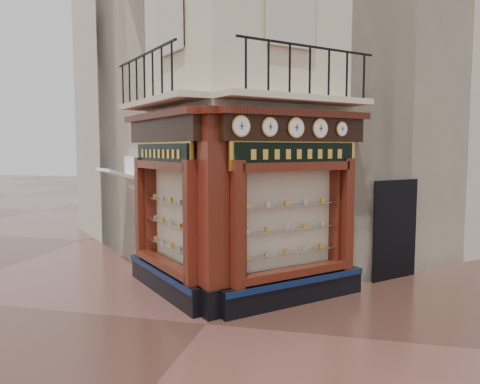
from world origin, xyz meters
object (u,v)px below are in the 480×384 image
(signboard_left, at_px, (162,154))
(clock_a, at_px, (241,126))
(awning, at_px, (119,268))
(clock_b, at_px, (270,127))
(clock_e, at_px, (342,129))
(signboard_right, at_px, (297,154))
(corner_pilaster, at_px, (213,215))
(clock_d, at_px, (320,128))
(clock_c, at_px, (296,128))

(signboard_left, bearing_deg, clock_a, -162.92)
(awning, bearing_deg, clock_b, -162.92)
(clock_e, bearing_deg, clock_a, -180.00)
(clock_a, relative_size, signboard_right, 0.17)
(signboard_left, xyz_separation_m, signboard_right, (2.92, -0.00, 0.00))
(clock_a, distance_m, signboard_left, 2.34)
(clock_a, distance_m, signboard_right, 1.50)
(corner_pilaster, distance_m, clock_b, 1.99)
(clock_e, xyz_separation_m, awning, (-5.80, 1.08, -3.62))
(corner_pilaster, bearing_deg, clock_a, -50.47)
(signboard_right, bearing_deg, clock_d, -12.57)
(clock_e, xyz_separation_m, signboard_left, (-3.77, -0.69, -0.52))
(signboard_left, bearing_deg, awning, 3.91)
(clock_d, xyz_separation_m, signboard_left, (-3.35, -0.27, -0.52))
(clock_b, xyz_separation_m, clock_d, (0.89, 0.89, -0.00))
(clock_b, bearing_deg, corner_pilaster, 156.74)
(clock_c, distance_m, clock_d, 0.62)
(awning, bearing_deg, signboard_left, -176.09)
(clock_d, distance_m, signboard_right, 0.73)
(clock_a, height_order, clock_d, clock_d)
(clock_a, bearing_deg, clock_c, 0.00)
(awning, xyz_separation_m, signboard_left, (2.03, -1.77, 3.10))
(corner_pilaster, distance_m, signboard_left, 2.12)
(clock_e, bearing_deg, clock_d, -180.00)
(awning, bearing_deg, clock_a, -170.06)
(clock_a, relative_size, awning, 0.30)
(clock_a, distance_m, clock_b, 0.64)
(corner_pilaster, distance_m, clock_d, 2.83)
(clock_d, bearing_deg, awning, 119.46)
(clock_b, distance_m, signboard_right, 0.92)
(clock_a, relative_size, clock_d, 0.99)
(signboard_left, bearing_deg, clock_e, -124.58)
(clock_b, bearing_deg, clock_e, 0.00)
(clock_a, xyz_separation_m, signboard_left, (-2.01, 1.07, -0.52))
(clock_a, bearing_deg, clock_e, 0.00)
(clock_c, height_order, clock_e, clock_c)
(clock_c, bearing_deg, clock_e, -0.00)
(clock_b, distance_m, signboard_left, 2.59)
(clock_a, height_order, clock_c, clock_c)
(corner_pilaster, xyz_separation_m, clock_a, (0.55, -0.05, 1.67))
(signboard_right, bearing_deg, clock_a, -175.48)
(clock_d, distance_m, clock_e, 0.60)
(signboard_left, bearing_deg, signboard_right, -135.00)
(clock_a, height_order, signboard_left, clock_a)
(clock_a, distance_m, clock_d, 1.89)
(clock_e, xyz_separation_m, signboard_right, (-0.85, -0.69, -0.52))
(corner_pilaster, distance_m, clock_c, 2.37)
(signboard_left, bearing_deg, corner_pilaster, -169.75)
(clock_d, height_order, awning, clock_d)
(corner_pilaster, height_order, clock_a, corner_pilaster)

